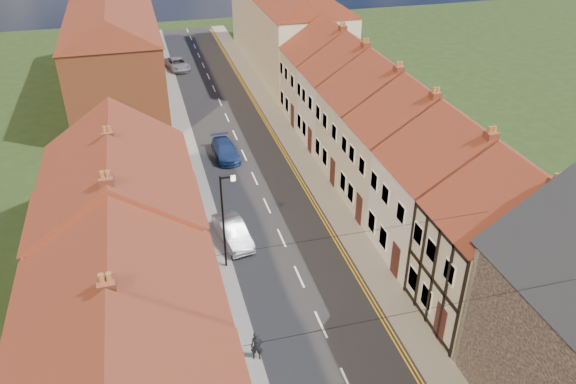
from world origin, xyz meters
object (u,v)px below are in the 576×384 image
Objects in this scene: car_mid at (233,232)px; lamppost at (224,217)px; car_far at (225,150)px; car_distant at (177,64)px; pedestrian_left at (257,346)px.

lamppost is at bearing -117.18° from car_mid.
lamppost is 1.39× the size of car_far.
car_distant is 2.89× the size of pedestrian_left.
car_far is at bearing 96.50° from pedestrian_left.
car_far is 21.63m from pedestrian_left.
car_mid reaches higher than car_distant.
lamppost is 1.44× the size of car_mid.
car_mid is 34.78m from car_distant.
pedestrian_left is (-2.20, -21.51, 0.28)m from car_far.
car_far is 0.95× the size of car_distant.
car_mid is at bearing 72.58° from lamppost.
lamppost reaches higher than pedestrian_left.
car_mid is 11.69m from car_far.
car_mid is at bearing -101.39° from car_distant.
pedestrian_left is at bearing -98.86° from car_far.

